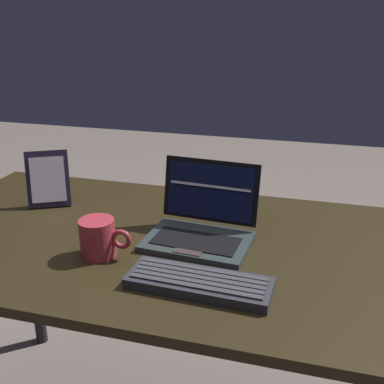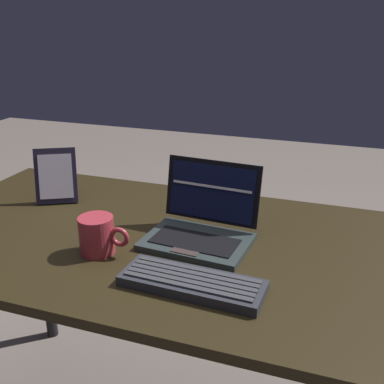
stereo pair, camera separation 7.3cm
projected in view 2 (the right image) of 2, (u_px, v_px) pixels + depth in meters
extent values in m
cube|color=black|center=(189.00, 246.00, 1.24)|extent=(1.62, 0.78, 0.03)
cylinder|color=black|center=(43.00, 262.00, 1.90)|extent=(0.05, 0.05, 0.73)
cube|color=#293333|center=(197.00, 242.00, 1.22)|extent=(0.29, 0.21, 0.02)
cube|color=black|center=(195.00, 241.00, 1.20)|extent=(0.23, 0.12, 0.00)
cube|color=#382C2B|center=(185.00, 251.00, 1.15)|extent=(0.07, 0.04, 0.00)
cube|color=black|center=(212.00, 191.00, 1.27)|extent=(0.27, 0.06, 0.17)
cube|color=black|center=(212.00, 192.00, 1.27)|extent=(0.25, 0.05, 0.15)
cube|color=silver|center=(212.00, 187.00, 1.26)|extent=(0.23, 0.02, 0.01)
cube|color=#2A2C33|center=(192.00, 283.00, 1.02)|extent=(0.33, 0.13, 0.02)
cube|color=#38383D|center=(186.00, 286.00, 0.99)|extent=(0.30, 0.03, 0.00)
cube|color=#38383D|center=(189.00, 282.00, 1.00)|extent=(0.30, 0.03, 0.00)
cube|color=#38383D|center=(192.00, 278.00, 1.02)|extent=(0.30, 0.03, 0.00)
cube|color=#38383D|center=(195.00, 274.00, 1.03)|extent=(0.30, 0.03, 0.00)
cube|color=#38383D|center=(198.00, 270.00, 1.05)|extent=(0.30, 0.03, 0.00)
cube|color=black|center=(56.00, 176.00, 1.47)|extent=(0.14, 0.11, 0.17)
cube|color=#BFB5C7|center=(56.00, 177.00, 1.46)|extent=(0.11, 0.09, 0.14)
cube|color=black|center=(59.00, 194.00, 1.52)|extent=(0.02, 0.02, 0.03)
cylinder|color=#A9303A|center=(97.00, 235.00, 1.16)|extent=(0.09, 0.09, 0.10)
torus|color=#A9303A|center=(119.00, 237.00, 1.14)|extent=(0.05, 0.01, 0.05)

